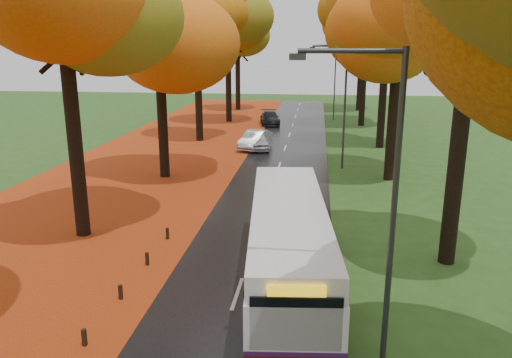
% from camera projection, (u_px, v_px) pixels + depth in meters
% --- Properties ---
extents(road, '(6.50, 90.00, 0.04)m').
position_uv_depth(road, '(273.00, 186.00, 28.99)').
color(road, black).
rests_on(road, ground).
extents(centre_line, '(0.12, 90.00, 0.01)m').
position_uv_depth(centre_line, '(273.00, 186.00, 28.98)').
color(centre_line, silver).
rests_on(centre_line, road).
extents(leaf_verge, '(12.00, 90.00, 0.02)m').
position_uv_depth(leaf_verge, '(124.00, 182.00, 30.05)').
color(leaf_verge, maroon).
rests_on(leaf_verge, ground).
extents(leaf_drift, '(0.90, 90.00, 0.01)m').
position_uv_depth(leaf_drift, '(221.00, 184.00, 29.34)').
color(leaf_drift, '#BB4213').
rests_on(leaf_drift, road).
extents(trees_left, '(9.20, 74.00, 13.88)m').
position_uv_depth(trees_left, '(156.00, 17.00, 29.32)').
color(trees_left, black).
rests_on(trees_left, ground).
extents(trees_right, '(9.30, 74.20, 13.96)m').
position_uv_depth(trees_right, '(407.00, 13.00, 27.44)').
color(trees_right, black).
rests_on(trees_right, ground).
extents(streetlamp_near, '(2.45, 0.18, 8.00)m').
position_uv_depth(streetlamp_near, '(383.00, 200.00, 11.01)').
color(streetlamp_near, '#333538').
rests_on(streetlamp_near, ground).
extents(streetlamp_mid, '(2.45, 0.18, 8.00)m').
position_uv_depth(streetlamp_mid, '(341.00, 97.00, 32.08)').
color(streetlamp_mid, '#333538').
rests_on(streetlamp_mid, ground).
extents(streetlamp_far, '(2.45, 0.18, 8.00)m').
position_uv_depth(streetlamp_far, '(333.00, 76.00, 53.15)').
color(streetlamp_far, '#333538').
rests_on(streetlamp_far, ground).
extents(bus, '(3.45, 10.99, 2.84)m').
position_uv_depth(bus, '(288.00, 244.00, 16.78)').
color(bus, '#5A170E').
rests_on(bus, road).
extents(car_white, '(2.55, 4.37, 1.40)m').
position_uv_depth(car_white, '(257.00, 140.00, 39.08)').
color(car_white, silver).
rests_on(car_white, road).
extents(car_silver, '(2.43, 4.49, 1.40)m').
position_uv_depth(car_silver, '(255.00, 140.00, 39.22)').
color(car_silver, gray).
rests_on(car_silver, road).
extents(car_dark, '(2.57, 4.77, 1.31)m').
position_uv_depth(car_dark, '(270.00, 118.00, 51.00)').
color(car_dark, black).
rests_on(car_dark, road).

